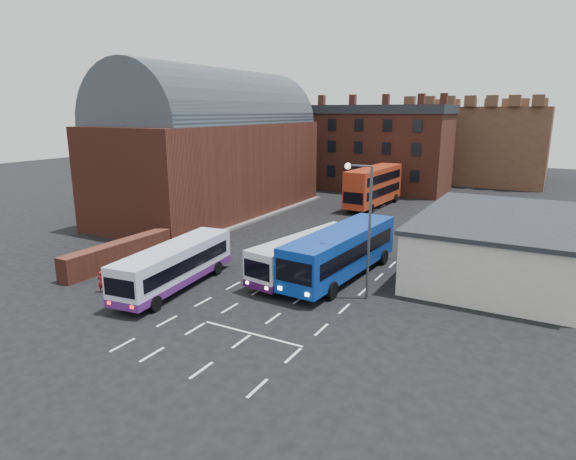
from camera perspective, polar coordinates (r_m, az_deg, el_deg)
The scene contains 13 objects.
ground at distance 30.87m, azimuth -9.09°, elevation -7.91°, with size 180.00×180.00×0.00m, color black.
railway_station at distance 54.90m, azimuth -8.79°, elevation 9.86°, with size 12.00×28.00×16.00m.
forecourt_wall at distance 38.67m, azimuth -19.34°, elevation -2.61°, with size 1.20×10.00×1.80m, color #602B1E.
cream_building at distance 37.70m, azimuth 23.57°, elevation -1.44°, with size 10.40×16.40×4.25m.
brick_terrace at distance 72.72m, azimuth 9.72°, elevation 9.11°, with size 22.00×10.00×11.00m, color brown.
castle_keep at distance 89.39m, azimuth 21.49°, elevation 9.55°, with size 22.00×22.00×12.00m, color brown.
bus_white_outbound at distance 32.43m, azimuth -13.26°, elevation -3.86°, with size 3.58×10.69×2.86m.
bus_white_inbound at distance 33.88m, azimuth 2.22°, elevation -2.72°, with size 4.08×10.71×2.85m.
bus_blue at distance 33.67m, azimuth 6.33°, elevation -2.35°, with size 3.82×12.59×3.39m.
bus_red_double at distance 59.35m, azimuth 10.11°, elevation 5.14°, with size 3.49×12.02×4.76m.
street_lamp at distance 29.30m, azimuth 9.11°, elevation 1.28°, with size 1.70×0.47×8.39m.
pedestrian_red at distance 33.37m, azimuth -21.23°, elevation -5.73°, with size 0.52×0.34×1.42m, color maroon.
pedestrian_beige at distance 32.15m, azimuth -17.17°, elevation -6.02°, with size 0.74×0.58×1.53m, color #BDAB94.
Camera 1 is at (17.88, -22.43, 11.41)m, focal length 30.00 mm.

